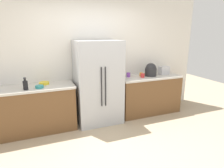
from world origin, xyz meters
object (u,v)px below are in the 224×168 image
object	(u,v)px
refrigerator	(98,83)
cup_a	(143,75)
toaster	(164,70)
cup_c	(128,75)
bottle_b	(25,85)
rice_cooker	(151,70)
bowl_b	(44,83)
bowl_a	(39,87)
cup_b	(141,74)

from	to	relation	value
refrigerator	cup_a	bearing A→B (deg)	-2.57
toaster	cup_c	world-z (taller)	toaster
toaster	bottle_b	bearing A→B (deg)	-176.07
rice_cooker	bowl_b	xyz separation A→B (m)	(-2.35, 0.11, -0.11)
cup_a	bowl_b	size ratio (longest dim) A/B	0.48
cup_c	refrigerator	bearing A→B (deg)	-170.94
refrigerator	rice_cooker	distance (m)	1.30
bottle_b	bowl_a	world-z (taller)	bottle_b
cup_b	bowl_a	bearing A→B (deg)	-175.12
rice_cooker	bowl_a	world-z (taller)	rice_cooker
toaster	cup_c	bearing A→B (deg)	177.60
toaster	rice_cooker	distance (m)	0.41
cup_b	bowl_a	world-z (taller)	cup_b
toaster	cup_a	world-z (taller)	toaster
toaster	bowl_a	xyz separation A→B (m)	(-2.85, -0.18, -0.07)
refrigerator	cup_b	distance (m)	1.09
bottle_b	cup_c	bearing A→B (deg)	6.67
bottle_b	bowl_b	world-z (taller)	bottle_b
bottle_b	cup_c	distance (m)	2.16
bottle_b	cup_b	xyz separation A→B (m)	(2.46, 0.22, -0.05)
rice_cooker	bowl_a	distance (m)	2.45
refrigerator	cup_c	distance (m)	0.78
refrigerator	toaster	xyz separation A→B (m)	(1.70, 0.08, 0.13)
cup_c	bowl_a	xyz separation A→B (m)	(-1.91, -0.22, -0.02)
refrigerator	cup_c	world-z (taller)	refrigerator
rice_cooker	cup_b	size ratio (longest dim) A/B	3.50
toaster	cup_c	xyz separation A→B (m)	(-0.94, 0.04, -0.05)
refrigerator	cup_b	xyz separation A→B (m)	(1.08, 0.09, 0.07)
cup_a	bowl_a	bearing A→B (deg)	-178.55
bowl_a	cup_a	bearing A→B (deg)	1.45
refrigerator	cup_a	xyz separation A→B (m)	(1.03, -0.05, 0.08)
cup_a	cup_c	size ratio (longest dim) A/B	0.95
rice_cooker	bottle_b	distance (m)	2.68
toaster	cup_a	xyz separation A→B (m)	(-0.67, -0.13, -0.05)
refrigerator	rice_cooker	xyz separation A→B (m)	(1.29, 0.03, 0.17)
toaster	bowl_b	bearing A→B (deg)	178.77
cup_b	bowl_b	size ratio (longest dim) A/B	0.45
cup_b	bowl_a	xyz separation A→B (m)	(-2.23, -0.19, -0.02)
bottle_b	cup_a	distance (m)	2.41
bottle_b	bowl_a	size ratio (longest dim) A/B	1.51
cup_a	cup_b	xyz separation A→B (m)	(0.05, 0.14, -0.01)
cup_a	bowl_b	bearing A→B (deg)	174.87
bowl_a	bottle_b	bearing A→B (deg)	-173.13
rice_cooker	cup_b	world-z (taller)	rice_cooker
bottle_b	cup_a	xyz separation A→B (m)	(2.41, 0.08, -0.04)
bowl_a	bowl_b	bearing A→B (deg)	69.06
cup_a	toaster	bearing A→B (deg)	10.95
cup_a	bowl_b	world-z (taller)	cup_a
rice_cooker	cup_c	size ratio (longest dim) A/B	3.11
cup_c	bottle_b	bearing A→B (deg)	-173.33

